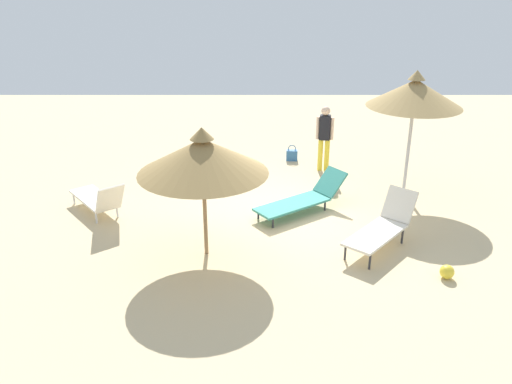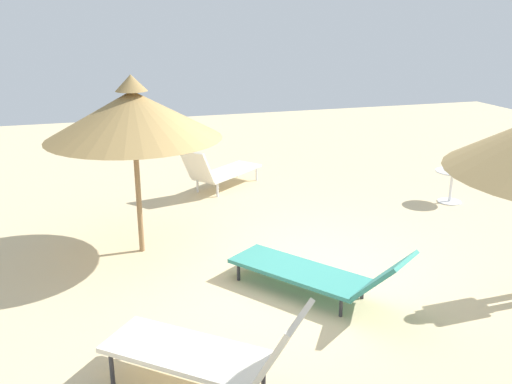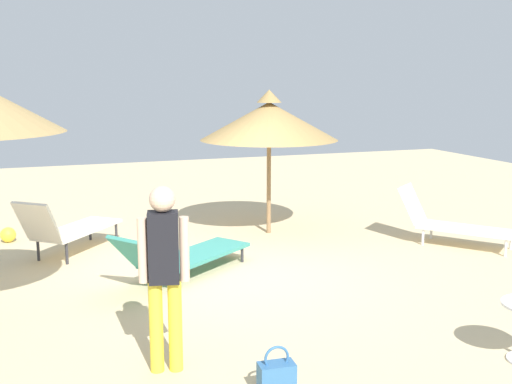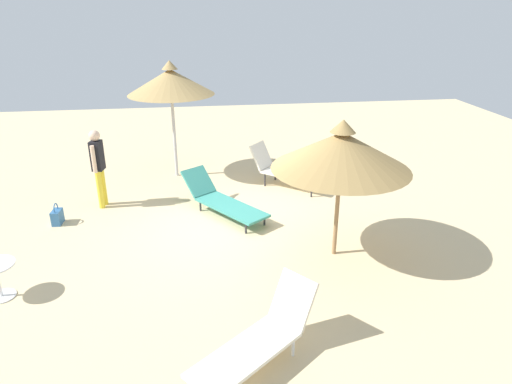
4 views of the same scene
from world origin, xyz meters
The scene contains 10 objects.
ground centered at (0.00, 0.00, -0.05)m, with size 24.00×24.00×0.10m, color beige.
parasol_umbrella_edge centered at (3.23, 1.08, 2.48)m, with size 2.18×2.18×3.00m.
parasol_umbrella_front centered at (-1.35, -1.89, 1.99)m, with size 2.40×2.40×2.53m.
lounge_chair_near_left centered at (2.09, -1.60, 0.45)m, with size 1.70×1.84×1.00m.
lounge_chair_near_right centered at (0.67, 0.04, 0.32)m, with size 2.22×1.85×0.79m.
lounge_chair_far_right centered at (-3.89, -0.13, 0.39)m, with size 1.62×1.83×0.94m.
person_standing_center centered at (1.44, 2.70, 1.03)m, with size 0.46×0.27×1.78m.
handbag centered at (0.64, 3.50, 0.17)m, with size 0.33×0.20×0.47m.
side_table_round centered at (-1.94, 3.72, 0.41)m, with size 0.60×0.60×0.59m.
beach_ball centered at (3.01, -2.78, 0.13)m, with size 0.26×0.26×0.26m, color yellow.
Camera 1 is at (-0.39, -10.86, 5.10)m, focal length 37.07 mm.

